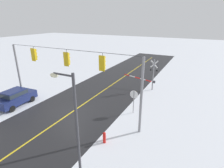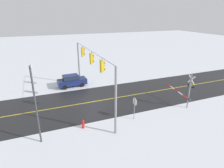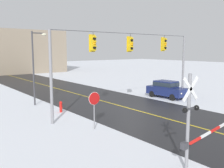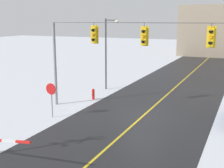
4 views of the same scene
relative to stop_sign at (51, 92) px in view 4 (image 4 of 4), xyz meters
The scene contains 7 objects.
ground_plane 6.33m from the stop_sign, 26.64° to the left, with size 160.00×160.00×0.00m, color silver.
road_asphalt 10.43m from the stop_sign, 58.06° to the left, with size 9.00×80.00×0.01m, color black.
lane_centre_line 10.43m from the stop_sign, 58.06° to the left, with size 0.14×72.00×0.01m, color gold.
signal_span 6.65m from the stop_sign, 26.31° to the left, with size 14.20×0.47×6.22m.
stop_sign is the anchor object (origin of this frame).
streetlamp_near 9.28m from the stop_sign, 90.92° to the left, with size 1.39×0.28×6.50m.
fire_hydrant 5.38m from the stop_sign, 86.60° to the left, with size 0.24×0.31×0.88m.
Camera 4 is at (6.13, -18.39, 6.40)m, focal length 47.91 mm.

